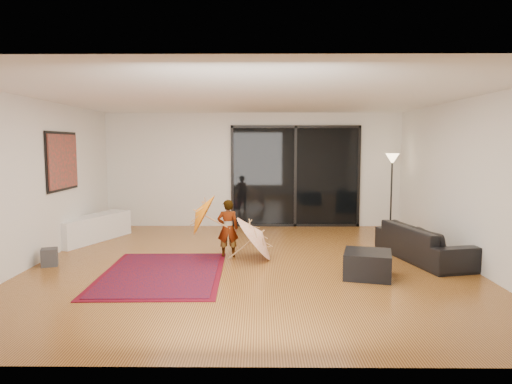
{
  "coord_description": "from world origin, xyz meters",
  "views": [
    {
      "loc": [
        0.16,
        -7.34,
        1.96
      ],
      "look_at": [
        0.09,
        0.86,
        1.1
      ],
      "focal_mm": 32.0,
      "sensor_mm": 36.0,
      "label": 1
    }
  ],
  "objects_px": {
    "media_console": "(93,228)",
    "sofa": "(424,243)",
    "ottoman": "(367,264)",
    "child": "(228,228)"
  },
  "relations": [
    {
      "from": "media_console",
      "to": "sofa",
      "type": "xyz_separation_m",
      "value": [
        6.2,
        -1.49,
        0.04
      ]
    },
    {
      "from": "media_console",
      "to": "ottoman",
      "type": "bearing_deg",
      "value": -5.0
    },
    {
      "from": "ottoman",
      "to": "child",
      "type": "xyz_separation_m",
      "value": [
        -2.15,
        1.21,
        0.31
      ]
    },
    {
      "from": "sofa",
      "to": "ottoman",
      "type": "bearing_deg",
      "value": 117.7
    },
    {
      "from": "ottoman",
      "to": "sofa",
      "type": "bearing_deg",
      "value": 40.77
    },
    {
      "from": "media_console",
      "to": "ottoman",
      "type": "xyz_separation_m",
      "value": [
        5.0,
        -2.52,
        -0.07
      ]
    },
    {
      "from": "sofa",
      "to": "ottoman",
      "type": "relative_size",
      "value": 2.99
    },
    {
      "from": "child",
      "to": "ottoman",
      "type": "bearing_deg",
      "value": 145.73
    },
    {
      "from": "media_console",
      "to": "ottoman",
      "type": "distance_m",
      "value": 5.6
    },
    {
      "from": "ottoman",
      "to": "child",
      "type": "distance_m",
      "value": 2.49
    }
  ]
}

